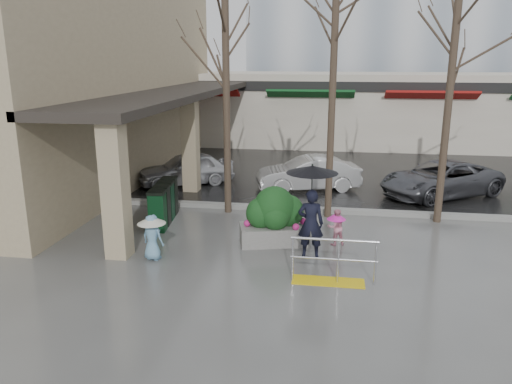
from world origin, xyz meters
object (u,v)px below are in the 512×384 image
(tree_mideast, at_px, (453,57))
(news_boxes, at_px, (164,203))
(tree_midwest, at_px, (334,43))
(child_blue, at_px, (152,233))
(woman, at_px, (311,203))
(car_a, at_px, (186,169))
(child_pink, at_px, (336,225))
(car_c, at_px, (441,179))
(planter, at_px, (275,216))
(tree_west, at_px, (226,49))
(handrail, at_px, (331,266))
(car_b, at_px, (308,173))

(tree_mideast, relative_size, news_boxes, 3.00)
(tree_mideast, distance_m, news_boxes, 9.33)
(tree_midwest, xyz_separation_m, news_boxes, (-4.89, -1.31, -4.64))
(tree_mideast, bearing_deg, child_blue, -150.99)
(tree_mideast, relative_size, woman, 2.73)
(tree_mideast, xyz_separation_m, news_boxes, (-8.19, -1.31, -4.26))
(child_blue, xyz_separation_m, car_a, (-1.39, 7.46, -0.07))
(child_pink, relative_size, car_a, 0.27)
(news_boxes, relative_size, car_c, 0.48)
(tree_midwest, xyz_separation_m, car_c, (3.94, 3.07, -4.60))
(planter, bearing_deg, tree_west, 125.36)
(child_pink, distance_m, planter, 1.64)
(handrail, relative_size, car_a, 0.51)
(tree_west, height_order, news_boxes, tree_west)
(tree_mideast, xyz_separation_m, woman, (-3.68, -3.39, -3.46))
(tree_mideast, xyz_separation_m, car_c, (0.64, 3.07, -4.23))
(tree_mideast, relative_size, car_b, 1.70)
(child_blue, relative_size, planter, 0.59)
(tree_mideast, xyz_separation_m, child_pink, (-3.05, -2.44, -4.30))
(tree_west, height_order, tree_midwest, tree_midwest)
(tree_west, bearing_deg, tree_mideast, 0.00)
(car_a, bearing_deg, child_pink, 17.03)
(woman, distance_m, car_b, 6.66)
(woman, xyz_separation_m, car_c, (4.32, 6.46, -0.77))
(tree_mideast, bearing_deg, child_pink, -141.35)
(tree_midwest, relative_size, car_b, 1.83)
(tree_midwest, xyz_separation_m, woman, (-0.38, -3.39, -3.84))
(child_blue, height_order, car_a, car_a)
(planter, bearing_deg, woman, -39.49)
(tree_midwest, bearing_deg, car_a, 149.43)
(planter, bearing_deg, tree_mideast, 28.85)
(tree_midwest, relative_size, car_a, 1.89)
(child_pink, distance_m, car_c, 6.64)
(car_b, bearing_deg, tree_west, -53.20)
(tree_west, distance_m, woman, 5.75)
(woman, height_order, child_blue, woman)
(handrail, xyz_separation_m, news_boxes, (-5.05, 3.49, 0.22))
(car_c, bearing_deg, planter, -76.26)
(tree_midwest, xyz_separation_m, planter, (-1.37, -2.57, -4.48))
(handrail, bearing_deg, car_b, 96.85)
(woman, bearing_deg, car_a, -53.37)
(news_boxes, bearing_deg, car_c, 19.88)
(woman, bearing_deg, child_blue, 10.14)
(child_pink, distance_m, car_b, 5.75)
(child_blue, height_order, car_c, car_c)
(tree_mideast, distance_m, woman, 6.09)
(handrail, relative_size, car_c, 0.42)
(tree_mideast, height_order, child_pink, tree_mideast)
(tree_west, height_order, planter, tree_west)
(car_b, bearing_deg, car_c, 71.85)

